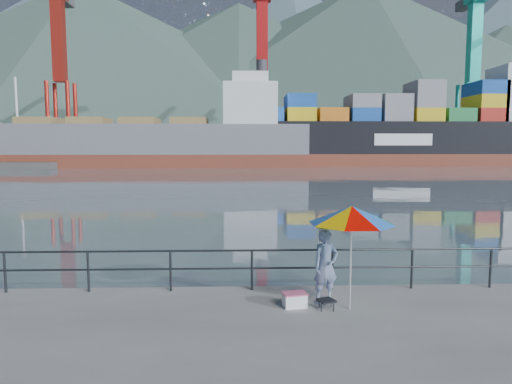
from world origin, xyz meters
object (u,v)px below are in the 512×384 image
beach_umbrella (352,215)px  fisherman (326,266)px  bulk_carrier (162,142)px  container_ship (403,132)px  cooler_bag (295,300)px

beach_umbrella → fisherman: bearing=133.0°
bulk_carrier → container_ship: 43.13m
fisherman → beach_umbrella: bearing=-66.7°
beach_umbrella → container_ship: (27.06, 72.77, 3.77)m
beach_umbrella → cooler_bag: 2.29m
beach_umbrella → bulk_carrier: bearing=102.8°
beach_umbrella → container_ship: bearing=69.6°
beach_umbrella → bulk_carrier: size_ratio=0.05×
bulk_carrier → beach_umbrella: bearing=-77.2°
fisherman → beach_umbrella: size_ratio=0.69×
beach_umbrella → container_ship: container_ship is taller
bulk_carrier → container_ship: (43.01, 2.63, 1.76)m
bulk_carrier → cooler_bag: bearing=-78.1°
cooler_bag → container_ship: (28.25, 72.57, 5.71)m
beach_umbrella → bulk_carrier: 71.96m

